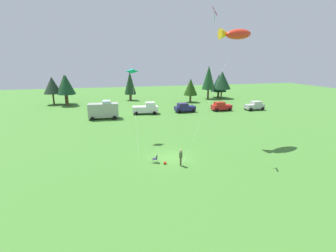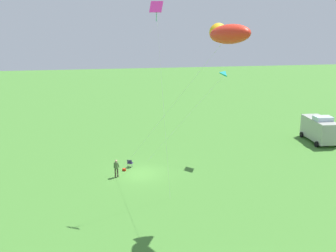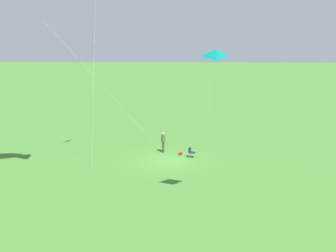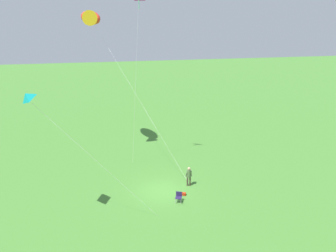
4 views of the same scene
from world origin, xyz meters
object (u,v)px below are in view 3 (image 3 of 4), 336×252
at_px(folding_chair, 191,152).
at_px(kite_delta_teal, 216,54).
at_px(person_kite_flyer, 163,141).
at_px(backpack_on_grass, 180,154).

bearing_deg(folding_chair, kite_delta_teal, -61.63).
xyz_separation_m(person_kite_flyer, kite_delta_teal, (-3.34, 11.38, 8.19)).
height_order(folding_chair, kite_delta_teal, kite_delta_teal).
xyz_separation_m(backpack_on_grass, kite_delta_teal, (-1.88, 10.59, 9.10)).
bearing_deg(person_kite_flyer, backpack_on_grass, -20.79).
height_order(backpack_on_grass, kite_delta_teal, kite_delta_teal).
bearing_deg(person_kite_flyer, kite_delta_teal, -65.98).
bearing_deg(backpack_on_grass, folding_chair, 143.66).
relative_size(folding_chair, backpack_on_grass, 2.56).
bearing_deg(backpack_on_grass, kite_delta_teal, 100.08).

